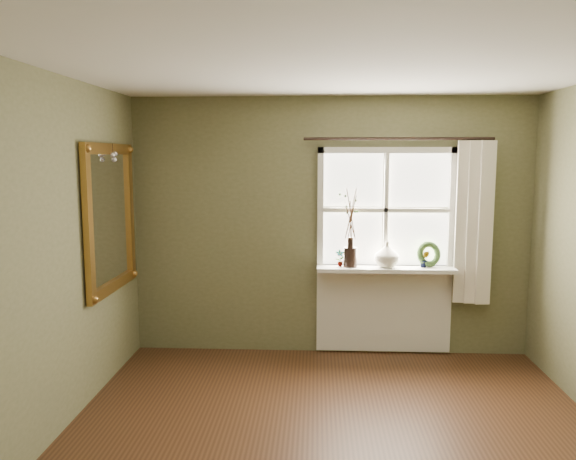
{
  "coord_description": "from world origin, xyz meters",
  "views": [
    {
      "loc": [
        -0.14,
        -3.39,
        2.01
      ],
      "look_at": [
        -0.39,
        1.55,
        1.36
      ],
      "focal_mm": 35.0,
      "sensor_mm": 36.0,
      "label": 1
    }
  ],
  "objects_px": {
    "cream_vase": "(387,254)",
    "gilt_mirror": "(111,218)",
    "wreath": "(429,257)",
    "dark_jug": "(350,257)"
  },
  "relations": [
    {
      "from": "wreath",
      "to": "gilt_mirror",
      "type": "distance_m",
      "value": 3.06
    },
    {
      "from": "dark_jug",
      "to": "wreath",
      "type": "xyz_separation_m",
      "value": [
        0.78,
        0.04,
        0.0
      ]
    },
    {
      "from": "dark_jug",
      "to": "cream_vase",
      "type": "relative_size",
      "value": 0.77
    },
    {
      "from": "wreath",
      "to": "gilt_mirror",
      "type": "xyz_separation_m",
      "value": [
        -2.94,
        -0.69,
        0.45
      ]
    },
    {
      "from": "dark_jug",
      "to": "gilt_mirror",
      "type": "bearing_deg",
      "value": -163.2
    },
    {
      "from": "dark_jug",
      "to": "wreath",
      "type": "height_order",
      "value": "wreath"
    },
    {
      "from": "dark_jug",
      "to": "wreath",
      "type": "relative_size",
      "value": 0.76
    },
    {
      "from": "wreath",
      "to": "gilt_mirror",
      "type": "height_order",
      "value": "gilt_mirror"
    },
    {
      "from": "dark_jug",
      "to": "wreath",
      "type": "bearing_deg",
      "value": 2.94
    },
    {
      "from": "cream_vase",
      "to": "gilt_mirror",
      "type": "xyz_separation_m",
      "value": [
        -2.52,
        -0.65,
        0.42
      ]
    }
  ]
}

